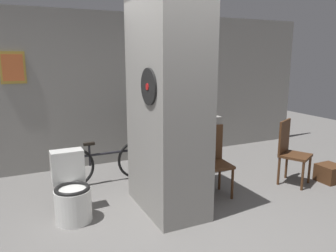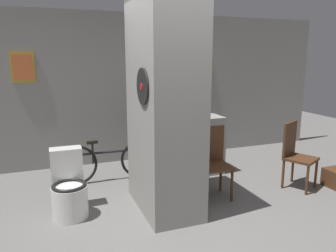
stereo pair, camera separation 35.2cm
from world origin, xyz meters
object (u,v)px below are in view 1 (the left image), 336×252
bicycle (106,162)px  toilet (71,193)px  chair_by_doorway (290,150)px  chair_near_pillar (213,158)px  bottle_tall (192,111)px

bicycle → toilet: bearing=-125.5°
chair_by_doorway → bicycle: size_ratio=0.61×
chair_near_pillar → bicycle: bearing=144.4°
toilet → bicycle: (0.66, 0.92, -0.00)m
toilet → chair_near_pillar: chair_near_pillar is taller
toilet → bottle_tall: 2.24m
chair_near_pillar → bicycle: size_ratio=0.61×
chair_by_doorway → bicycle: bearing=127.6°
bicycle → bottle_tall: (1.34, -0.21, 0.72)m
bicycle → bottle_tall: bearing=-8.9°
toilet → chair_by_doorway: (3.12, -0.26, 0.20)m
chair_near_pillar → chair_by_doorway: size_ratio=1.00×
chair_near_pillar → chair_by_doorway: same height
toilet → chair_near_pillar: size_ratio=0.82×
chair_near_pillar → bicycle: (-1.21, 1.03, -0.20)m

